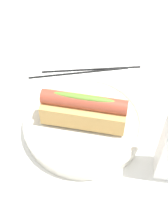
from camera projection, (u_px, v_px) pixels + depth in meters
ground_plane at (75, 123)px, 0.61m from camera, size 2.40×2.40×0.00m
serving_bowl at (84, 123)px, 0.59m from camera, size 0.23×0.23×0.03m
hotdog_front at (84, 109)px, 0.56m from camera, size 0.16×0.07×0.06m
chopstick_near at (78, 72)px, 0.69m from camera, size 0.22×0.05×0.01m
chopstick_far at (91, 69)px, 0.70m from camera, size 0.22×0.03×0.01m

